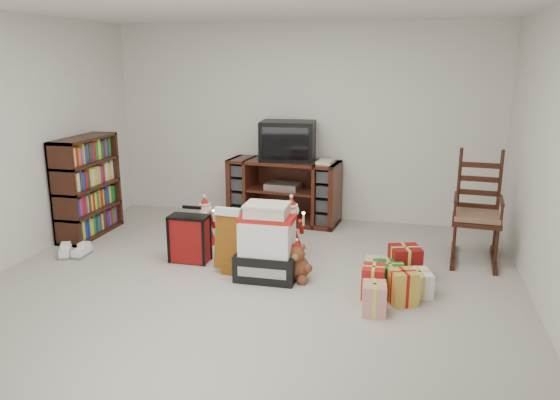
# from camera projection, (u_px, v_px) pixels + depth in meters

# --- Properties ---
(room) EXTENTS (5.01, 5.01, 2.51)m
(room) POSITION_uv_depth(u_px,v_px,m) (244.00, 156.00, 4.66)
(room) COLOR beige
(room) RESTS_ON ground
(tv_stand) EXTENTS (1.45, 0.64, 0.81)m
(tv_stand) POSITION_uv_depth(u_px,v_px,m) (284.00, 191.00, 7.00)
(tv_stand) COLOR #421B13
(tv_stand) RESTS_ON floor
(bookshelf) EXTENTS (0.32, 0.96, 1.18)m
(bookshelf) POSITION_uv_depth(u_px,v_px,m) (87.00, 188.00, 6.45)
(bookshelf) COLOR black
(bookshelf) RESTS_ON floor
(rocking_chair) EXTENTS (0.54, 0.83, 1.20)m
(rocking_chair) POSITION_uv_depth(u_px,v_px,m) (476.00, 221.00, 5.69)
(rocking_chair) COLOR black
(rocking_chair) RESTS_ON floor
(gift_pile) EXTENTS (0.58, 0.42, 0.72)m
(gift_pile) POSITION_uv_depth(u_px,v_px,m) (267.00, 247.00, 5.19)
(gift_pile) COLOR black
(gift_pile) RESTS_ON floor
(red_suitcase) EXTENTS (0.38, 0.21, 0.58)m
(red_suitcase) POSITION_uv_depth(u_px,v_px,m) (190.00, 239.00, 5.63)
(red_suitcase) COLOR maroon
(red_suitcase) RESTS_ON floor
(stocking) EXTENTS (0.32, 0.16, 0.66)m
(stocking) POSITION_uv_depth(u_px,v_px,m) (227.00, 240.00, 5.34)
(stocking) COLOR #0D730C
(stocking) RESTS_ON floor
(teddy_bear) EXTENTS (0.24, 0.21, 0.36)m
(teddy_bear) POSITION_uv_depth(u_px,v_px,m) (297.00, 264.00, 5.19)
(teddy_bear) COLOR brown
(teddy_bear) RESTS_ON floor
(santa_figurine) EXTENTS (0.32, 0.30, 0.65)m
(santa_figurine) POSITION_uv_depth(u_px,v_px,m) (291.00, 233.00, 5.82)
(santa_figurine) COLOR #A11611
(santa_figurine) RESTS_ON floor
(mrs_claus_figurine) EXTENTS (0.29, 0.27, 0.59)m
(mrs_claus_figurine) POSITION_uv_depth(u_px,v_px,m) (206.00, 228.00, 6.09)
(mrs_claus_figurine) COLOR #A11611
(mrs_claus_figurine) RESTS_ON floor
(sneaker_pair) EXTENTS (0.34, 0.29, 0.09)m
(sneaker_pair) POSITION_uv_depth(u_px,v_px,m) (74.00, 252.00, 5.83)
(sneaker_pair) COLOR white
(sneaker_pair) RESTS_ON floor
(gift_cluster) EXTENTS (0.71, 1.04, 0.24)m
(gift_cluster) POSITION_uv_depth(u_px,v_px,m) (393.00, 279.00, 4.92)
(gift_cluster) COLOR #AD1813
(gift_cluster) RESTS_ON floor
(crt_television) EXTENTS (0.71, 0.54, 0.49)m
(crt_television) POSITION_uv_depth(u_px,v_px,m) (288.00, 141.00, 6.85)
(crt_television) COLOR black
(crt_television) RESTS_ON tv_stand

